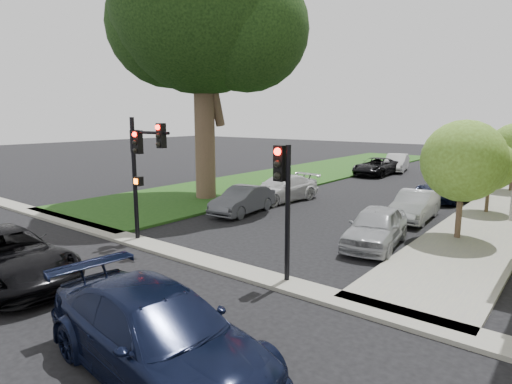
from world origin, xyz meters
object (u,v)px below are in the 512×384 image
Objects in this scene: car_cross_near at (4,257)px; car_parked_4 at (488,169)px; car_parked_3 at (470,177)px; car_parked_8 at (376,167)px; car_parked_1 at (415,206)px; small_tree_b at (490,166)px; small_tree_a at (463,161)px; traffic_signal_secondary at (284,188)px; car_parked_9 at (397,163)px; car_cross_far at (157,333)px; eucalyptus at (201,2)px; car_parked_5 at (243,200)px; car_parked_0 at (376,227)px; traffic_signal_main at (140,157)px; car_parked_2 at (449,189)px; car_parked_6 at (281,189)px.

car_cross_near is 1.08× the size of car_parked_4.
car_parked_8 is at bearing 157.14° from car_parked_3.
car_parked_8 reaches higher than car_parked_1.
car_parked_8 is (-7.64, 2.23, -0.01)m from car_parked_3.
small_tree_b reaches higher than car_parked_8.
traffic_signal_secondary is at bearing -110.58° from small_tree_a.
traffic_signal_secondary is at bearing -88.31° from car_parked_9.
car_cross_far is 15.55m from car_parked_1.
eucalyptus is 2.81× the size of car_cross_near.
car_parked_3 reaches higher than car_parked_5.
car_cross_near is 1.09× the size of car_parked_8.
car_parked_0 is at bearing -128.87° from small_tree_a.
car_parked_8 is (-0.53, 24.14, -2.62)m from traffic_signal_main.
small_tree_b is 0.84× the size of car_parked_3.
small_tree_b is at bearing -24.36° from car_cross_near.
traffic_signal_secondary reaches higher than car_parked_2.
eucalyptus is 11.40m from car_parked_5.
car_parked_0 is at bearing 81.93° from traffic_signal_secondary.
eucalyptus reaches higher than car_parked_1.
car_parked_1 is 8.35m from car_parked_5.
car_parked_5 is at bearing 3.98° from car_cross_near.
car_parked_6 is at bearing -103.08° from car_parked_9.
car_parked_1 is (7.16, 10.24, -2.65)m from traffic_signal_main.
eucalyptus is at bearing -179.87° from small_tree_a.
car_parked_4 is (0.55, 28.08, -2.08)m from traffic_signal_secondary.
car_cross_near is at bearing -116.43° from small_tree_b.
car_parked_5 is 0.79× the size of car_parked_8.
small_tree_a reaches higher than car_cross_far.
car_parked_8 is at bearing 115.29° from car_parked_1.
car_parked_1 is at bearing -79.10° from car_parked_2.
car_parked_5 is (-7.36, -3.94, -0.01)m from car_parked_1.
car_parked_0 is at bearing -92.38° from car_parked_4.
car_parked_6 reaches higher than car_parked_8.
car_parked_9 is at bearing 99.50° from car_parked_0.
car_parked_1 is at bearing -92.89° from car_parked_4.
car_parked_0 is 7.65m from car_parked_5.
car_cross_far is at bearing -99.69° from small_tree_a.
small_tree_b reaches higher than car_parked_6.
eucalyptus is 3.08× the size of car_parked_8.
small_tree_b reaches higher than car_cross_near.
car_parked_2 is (-2.44, 2.56, -1.73)m from small_tree_b.
car_cross_far reaches higher than car_parked_4.
traffic_signal_main reaches higher than small_tree_b.
car_parked_2 is 1.18× the size of car_parked_3.
car_cross_far is at bearing -35.81° from traffic_signal_main.
small_tree_b is 0.64× the size of car_cross_far.
car_parked_0 is at bearing -91.43° from car_parked_1.
car_cross_near is 16.91m from car_parked_1.
car_parked_4 is at bearing 81.68° from car_parked_0.
car_parked_3 reaches higher than car_parked_2.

